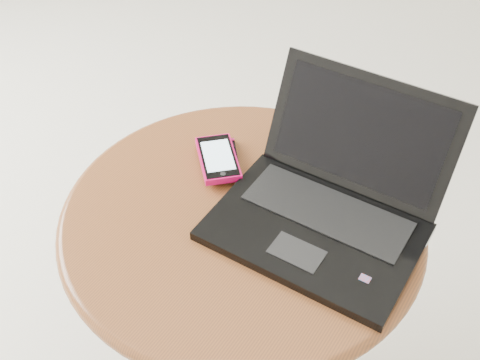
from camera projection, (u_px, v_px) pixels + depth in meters
The scene contains 4 objects.
table at pixel (242, 252), 1.06m from camera, with size 0.61×0.61×0.49m.
laptop at pixel (328, 202), 0.95m from camera, with size 0.33×0.31×0.20m.
phone_black at pixel (222, 160), 1.08m from camera, with size 0.11×0.12×0.01m.
phone_pink at pixel (218, 158), 1.06m from camera, with size 0.13×0.13×0.01m.
Camera 1 is at (0.48, -0.66, 1.20)m, focal length 44.43 mm.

